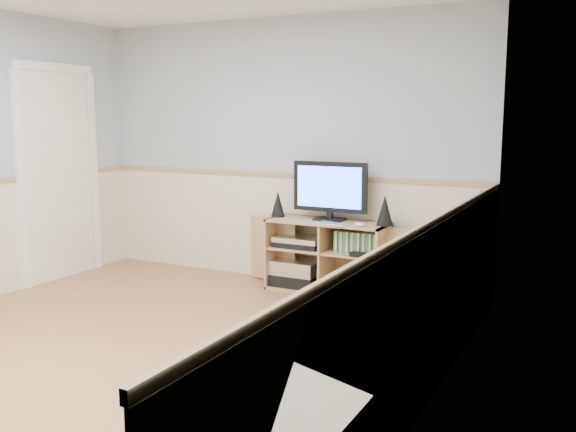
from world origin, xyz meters
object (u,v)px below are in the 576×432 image
at_px(media_cabinet, 329,255).
at_px(game_consoles, 355,288).
at_px(monitor, 330,189).
at_px(keyboard, 333,224).

bearing_deg(media_cabinet, game_consoles, -12.68).
relative_size(monitor, keyboard, 2.46).
relative_size(media_cabinet, monitor, 2.43).
height_order(monitor, keyboard, monitor).
height_order(media_cabinet, keyboard, keyboard).
bearing_deg(keyboard, game_consoles, 50.71).
xyz_separation_m(monitor, keyboard, (0.11, -0.19, -0.28)).
bearing_deg(monitor, keyboard, -59.38).
distance_m(keyboard, game_consoles, 0.62).
xyz_separation_m(media_cabinet, keyboard, (0.11, -0.19, 0.32)).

